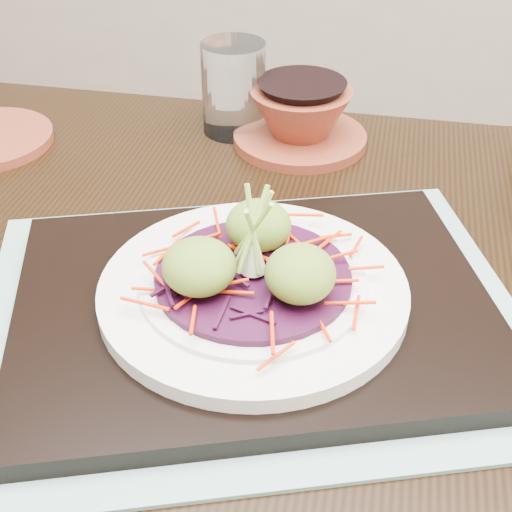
# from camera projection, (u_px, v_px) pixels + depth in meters

# --- Properties ---
(dining_table) EXTENTS (1.27, 0.91, 0.75)m
(dining_table) POSITION_uv_depth(u_px,v_px,m) (222.00, 380.00, 0.67)
(dining_table) COLOR black
(dining_table) RESTS_ON ground
(placemat) EXTENTS (0.52, 0.45, 0.00)m
(placemat) POSITION_uv_depth(u_px,v_px,m) (253.00, 315.00, 0.59)
(placemat) COLOR #80A698
(placemat) RESTS_ON dining_table
(serving_tray) EXTENTS (0.45, 0.38, 0.02)m
(serving_tray) POSITION_uv_depth(u_px,v_px,m) (253.00, 305.00, 0.59)
(serving_tray) COLOR black
(serving_tray) RESTS_ON placemat
(white_plate) EXTENTS (0.25, 0.25, 0.02)m
(white_plate) POSITION_uv_depth(u_px,v_px,m) (253.00, 289.00, 0.58)
(white_plate) COLOR silver
(white_plate) RESTS_ON serving_tray
(cabbage_bed) EXTENTS (0.16, 0.16, 0.01)m
(cabbage_bed) POSITION_uv_depth(u_px,v_px,m) (253.00, 277.00, 0.57)
(cabbage_bed) COLOR #350A28
(cabbage_bed) RESTS_ON white_plate
(carrot_julienne) EXTENTS (0.19, 0.19, 0.01)m
(carrot_julienne) POSITION_uv_depth(u_px,v_px,m) (253.00, 269.00, 0.57)
(carrot_julienne) COLOR #EC2D04
(carrot_julienne) RESTS_ON cabbage_bed
(guacamole_scoops) EXTENTS (0.14, 0.12, 0.04)m
(guacamole_scoops) POSITION_uv_depth(u_px,v_px,m) (253.00, 254.00, 0.56)
(guacamole_scoops) COLOR olive
(guacamole_scoops) RESTS_ON cabbage_bed
(scallion_garnish) EXTENTS (0.06, 0.06, 0.09)m
(scallion_garnish) POSITION_uv_depth(u_px,v_px,m) (253.00, 234.00, 0.55)
(scallion_garnish) COLOR #98CA51
(scallion_garnish) RESTS_ON cabbage_bed
(water_glass) EXTENTS (0.08, 0.08, 0.11)m
(water_glass) POSITION_uv_depth(u_px,v_px,m) (234.00, 88.00, 0.85)
(water_glass) COLOR white
(water_glass) RESTS_ON dining_table
(terracotta_bowl_set) EXTENTS (0.20, 0.20, 0.07)m
(terracotta_bowl_set) POSITION_uv_depth(u_px,v_px,m) (301.00, 120.00, 0.83)
(terracotta_bowl_set) COLOR maroon
(terracotta_bowl_set) RESTS_ON dining_table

